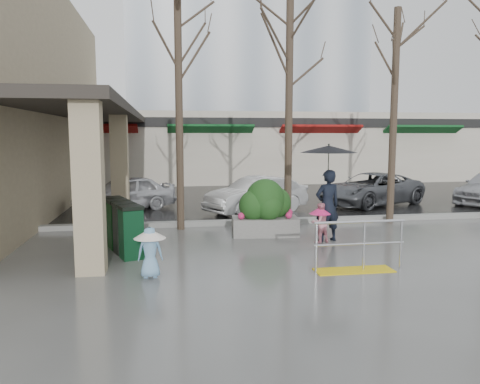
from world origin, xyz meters
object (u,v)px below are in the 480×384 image
object	(u,v)px
car_b	(257,195)
news_boxes	(122,226)
child_pink	(320,220)
child_blue	(150,246)
planter	(265,208)
woman	(328,183)
car_a	(124,193)
handrail	(357,252)
tree_mideast	(396,64)
car_c	(371,189)
tree_midwest	(290,48)
tree_west	(178,50)

from	to	relation	value
car_b	news_boxes	bearing A→B (deg)	-68.82
child_pink	child_blue	size ratio (longest dim) A/B	1.03
planter	news_boxes	world-z (taller)	planter
woman	planter	bearing A→B (deg)	-43.43
child_blue	car_a	size ratio (longest dim) A/B	0.27
handrail	child_pink	xyz separation A→B (m)	(0.08, 2.53, 0.20)
tree_mideast	child_blue	bearing A→B (deg)	-147.63
tree_mideast	child_pink	distance (m)	5.73
child_pink	car_a	xyz separation A→B (m)	(-5.36, 6.12, 0.05)
news_boxes	car_a	size ratio (longest dim) A/B	0.58
child_pink	child_blue	bearing A→B (deg)	11.68
car_b	car_c	size ratio (longest dim) A/B	0.84
child_blue	car_b	distance (m)	7.97
tree_midwest	car_c	size ratio (longest dim) A/B	1.54
car_a	car_c	size ratio (longest dim) A/B	0.82
tree_midwest	planter	xyz separation A→B (m)	(-0.94, -1.17, -4.49)
handrail	tree_midwest	size ratio (longest dim) A/B	0.27
planter	car_a	bearing A→B (deg)	129.78
child_blue	news_boxes	bearing A→B (deg)	-70.77
planter	car_b	world-z (taller)	planter
child_pink	child_blue	distance (m)	4.78
handrail	woman	bearing A→B (deg)	83.14
car_a	car_b	size ratio (longest dim) A/B	0.97
child_blue	car_a	distance (m)	8.52
tree_midwest	car_b	xyz separation A→B (m)	(-0.44, 2.57, -4.60)
tree_mideast	woman	size ratio (longest dim) A/B	2.59
car_a	car_c	xyz separation A→B (m)	(9.42, -0.26, 0.00)
tree_west	car_c	size ratio (longest dim) A/B	1.50
woman	news_boxes	xyz separation A→B (m)	(-5.15, -0.22, -0.92)
handrail	car_b	world-z (taller)	car_b
handrail	planter	bearing A→B (deg)	106.90
handrail	woman	world-z (taller)	woman
child_pink	car_b	distance (m)	4.88
tree_midwest	woman	distance (m)	4.31
handrail	child_blue	world-z (taller)	handrail
handrail	woman	xyz separation A→B (m)	(0.32, 2.68, 1.14)
handrail	tree_midwest	distance (m)	6.83
tree_mideast	car_a	size ratio (longest dim) A/B	1.76
tree_mideast	woman	bearing A→B (deg)	-143.03
tree_mideast	child_pink	size ratio (longest dim) A/B	6.39
tree_mideast	car_a	world-z (taller)	tree_mideast
tree_mideast	child_blue	distance (m)	9.57
tree_midwest	car_b	distance (m)	5.29
tree_midwest	woman	size ratio (longest dim) A/B	2.79
child_blue	planter	xyz separation A→B (m)	(3.00, 3.43, 0.13)
tree_west	tree_midwest	bearing A→B (deg)	0.00
car_c	handrail	bearing A→B (deg)	-52.20
tree_west	handrail	bearing A→B (deg)	-55.01
woman	car_a	world-z (taller)	woman
tree_west	child_pink	xyz separation A→B (m)	(3.44, -2.27, -4.51)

